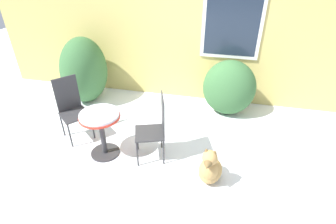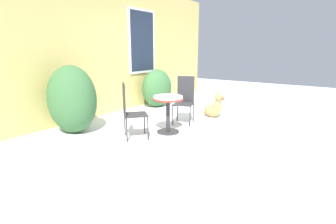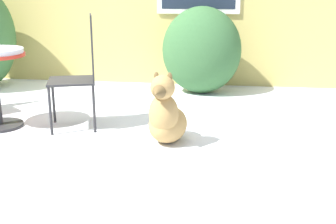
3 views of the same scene
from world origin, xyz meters
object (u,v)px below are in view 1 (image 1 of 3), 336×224
object	(u,v)px
patio_chair_far_side	(155,127)
patio_table	(101,124)
patio_chair_near_table	(72,107)
dog	(210,168)

from	to	relation	value
patio_chair_far_side	patio_table	bearing A→B (deg)	-100.32
patio_chair_near_table	dog	world-z (taller)	patio_chair_near_table
patio_chair_far_side	dog	xyz separation A→B (m)	(0.82, -0.33, -0.31)
patio_chair_near_table	patio_chair_far_side	distance (m)	1.46
patio_table	dog	bearing A→B (deg)	-7.79
patio_table	patio_chair_far_side	world-z (taller)	patio_chair_far_side
patio_table	patio_chair_near_table	xyz separation A→B (m)	(-0.66, 0.35, -0.00)
patio_chair_far_side	dog	world-z (taller)	patio_chair_far_side
patio_chair_near_table	patio_chair_far_side	world-z (taller)	same
dog	patio_chair_near_table	bearing A→B (deg)	173.41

